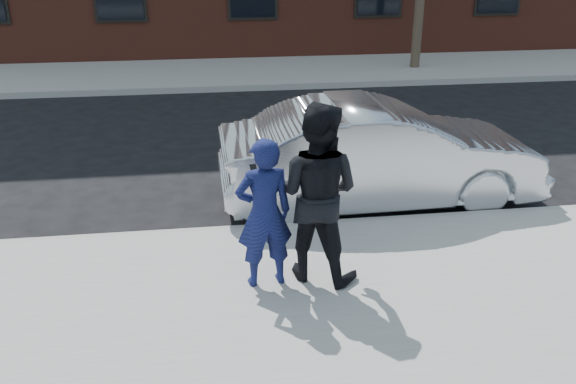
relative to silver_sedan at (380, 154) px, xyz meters
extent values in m
plane|color=black|center=(-1.04, -2.39, -0.76)|extent=(100.00, 100.00, 0.00)
cube|color=gray|center=(-1.04, -2.64, -0.68)|extent=(50.00, 3.50, 0.15)
cube|color=#999691|center=(-1.04, -0.84, -0.68)|extent=(50.00, 0.10, 0.15)
cube|color=gray|center=(-1.04, 8.86, -0.68)|extent=(50.00, 3.50, 0.15)
cube|color=#999691|center=(-1.04, 7.06, -0.68)|extent=(50.00, 0.10, 0.15)
imported|color=#B7BABF|center=(0.00, 0.00, 0.00)|extent=(4.62, 1.70, 1.51)
imported|color=navy|center=(-1.89, -2.24, 0.23)|extent=(0.66, 0.48, 1.67)
cube|color=black|center=(-1.97, -2.03, 0.65)|extent=(0.09, 0.14, 0.08)
imported|color=black|center=(-1.32, -2.14, 0.39)|extent=(1.21, 1.13, 1.99)
cube|color=black|center=(-1.36, -1.91, 0.45)|extent=(0.11, 0.15, 0.06)
camera|label=1|loc=(-2.42, -8.00, 2.97)|focal=38.00mm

